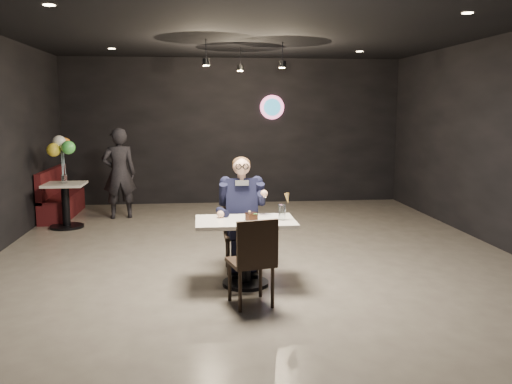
{
  "coord_description": "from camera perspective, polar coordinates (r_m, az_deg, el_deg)",
  "views": [
    {
      "loc": [
        -0.73,
        -6.83,
        1.97
      ],
      "look_at": [
        -0.05,
        -0.36,
        0.97
      ],
      "focal_mm": 38.0,
      "sensor_mm": 36.0,
      "label": 1
    }
  ],
  "objects": [
    {
      "name": "cake_slice",
      "position": [
        5.91,
        -0.48,
        -2.63
      ],
      "size": [
        0.14,
        0.12,
        0.08
      ],
      "primitive_type": "cube",
      "rotation": [
        0.0,
        0.0,
        0.35
      ],
      "color": "black",
      "rests_on": "dessert_plate"
    },
    {
      "name": "side_table",
      "position": [
        9.54,
        -19.4,
        -1.2
      ],
      "size": [
        0.64,
        0.64,
        0.8
      ],
      "primitive_type": "cube",
      "color": "white",
      "rests_on": "floor"
    },
    {
      "name": "sundae_glass",
      "position": [
        5.99,
        2.76,
        -2.15
      ],
      "size": [
        0.08,
        0.08,
        0.17
      ],
      "primitive_type": "cylinder",
      "color": "silver",
      "rests_on": "main_table"
    },
    {
      "name": "chair_near",
      "position": [
        5.48,
        -0.57,
        -7.21
      ],
      "size": [
        0.52,
        0.55,
        0.92
      ],
      "primitive_type": "cube",
      "rotation": [
        0.0,
        0.0,
        0.25
      ],
      "color": "black",
      "rests_on": "floor"
    },
    {
      "name": "seated_man",
      "position": [
        6.55,
        -1.54,
        -2.23
      ],
      "size": [
        0.6,
        0.8,
        1.44
      ],
      "primitive_type": "cube",
      "color": "black",
      "rests_on": "floor"
    },
    {
      "name": "pendant_lights",
      "position": [
        8.9,
        -1.34,
        14.63
      ],
      "size": [
        1.4,
        1.2,
        0.36
      ],
      "primitive_type": "cube",
      "color": "black",
      "rests_on": "floor"
    },
    {
      "name": "main_table",
      "position": [
        6.1,
        -1.12,
        -6.39
      ],
      "size": [
        1.1,
        0.7,
        0.75
      ],
      "primitive_type": "cube",
      "color": "white",
      "rests_on": "floor"
    },
    {
      "name": "passerby",
      "position": [
        10.06,
        -14.2,
        1.91
      ],
      "size": [
        0.66,
        0.51,
        1.63
      ],
      "primitive_type": "imported",
      "rotation": [
        0.0,
        0.0,
        3.35
      ],
      "color": "black",
      "rests_on": "floor"
    },
    {
      "name": "chair_far",
      "position": [
        6.61,
        -1.53,
        -4.44
      ],
      "size": [
        0.42,
        0.46,
        0.92
      ],
      "primitive_type": "cube",
      "color": "black",
      "rests_on": "floor"
    },
    {
      "name": "wafer_cone",
      "position": [
        5.96,
        3.32,
        -0.69
      ],
      "size": [
        0.07,
        0.07,
        0.12
      ],
      "primitive_type": "cone",
      "rotation": [
        0.0,
        0.0,
        0.26
      ],
      "color": "tan",
      "rests_on": "sundae_glass"
    },
    {
      "name": "floor",
      "position": [
        7.14,
        0.06,
        -7.24
      ],
      "size": [
        9.0,
        9.0,
        0.0
      ],
      "primitive_type": "plane",
      "color": "slate",
      "rests_on": "ground"
    },
    {
      "name": "dessert_plate",
      "position": [
        5.97,
        -0.24,
        -2.97
      ],
      "size": [
        0.21,
        0.21,
        0.01
      ],
      "primitive_type": "cylinder",
      "color": "white",
      "rests_on": "main_table"
    },
    {
      "name": "mint_leaf",
      "position": [
        5.87,
        -0.11,
        -2.3
      ],
      "size": [
        0.06,
        0.04,
        0.01
      ],
      "primitive_type": "ellipsoid",
      "color": "#2C8836",
      "rests_on": "cake_slice"
    },
    {
      "name": "balloon_bunch",
      "position": [
        9.44,
        -19.66,
        3.79
      ],
      "size": [
        0.41,
        0.41,
        0.67
      ],
      "primitive_type": "cube",
      "color": "yellow",
      "rests_on": "balloon_vase"
    },
    {
      "name": "balloon_vase",
      "position": [
        9.48,
        -19.53,
        1.31
      ],
      "size": [
        0.1,
        0.1,
        0.14
      ],
      "primitive_type": "cylinder",
      "color": "silver",
      "rests_on": "side_table"
    },
    {
      "name": "booth_bench",
      "position": [
        10.57,
        -19.76,
        -0.06
      ],
      "size": [
        0.44,
        1.77,
        0.89
      ],
      "primitive_type": "cube",
      "color": "#400D0D",
      "rests_on": "floor"
    },
    {
      "name": "wall_sign",
      "position": [
        11.4,
        1.7,
        8.91
      ],
      "size": [
        0.5,
        0.06,
        0.5
      ],
      "primitive_type": null,
      "color": "pink",
      "rests_on": "floor"
    }
  ]
}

